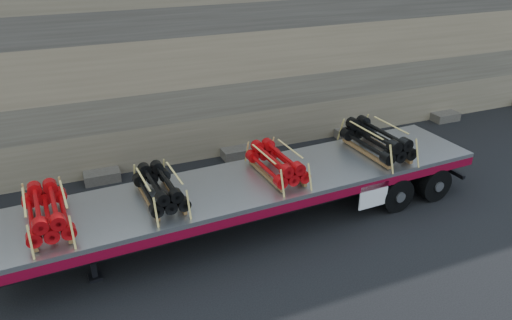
{
  "coord_description": "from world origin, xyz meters",
  "views": [
    {
      "loc": [
        -4.04,
        -11.41,
        8.08
      ],
      "look_at": [
        1.13,
        0.83,
        1.74
      ],
      "focal_mm": 35.0,
      "sensor_mm": 36.0,
      "label": 1
    }
  ],
  "objects_px": {
    "trailer": "(252,202)",
    "bundle_midfront": "(160,189)",
    "bundle_front": "(47,212)",
    "bundle_rear": "(377,141)",
    "bundle_midrear": "(277,164)"
  },
  "relations": [
    {
      "from": "trailer",
      "to": "bundle_midfront",
      "type": "xyz_separation_m",
      "value": [
        -2.65,
        -0.13,
        1.07
      ]
    },
    {
      "from": "trailer",
      "to": "bundle_front",
      "type": "bearing_deg",
      "value": -180.0
    },
    {
      "from": "trailer",
      "to": "bundle_front",
      "type": "xyz_separation_m",
      "value": [
        -5.41,
        -0.26,
        1.09
      ]
    },
    {
      "from": "bundle_midfront",
      "to": "bundle_rear",
      "type": "xyz_separation_m",
      "value": [
        7.01,
        0.34,
        0.06
      ]
    },
    {
      "from": "trailer",
      "to": "bundle_rear",
      "type": "distance_m",
      "value": 4.51
    },
    {
      "from": "bundle_midrear",
      "to": "bundle_front",
      "type": "bearing_deg",
      "value": -180.0
    },
    {
      "from": "bundle_front",
      "to": "bundle_rear",
      "type": "distance_m",
      "value": 9.79
    },
    {
      "from": "bundle_front",
      "to": "bundle_midfront",
      "type": "xyz_separation_m",
      "value": [
        2.77,
        0.13,
        -0.02
      ]
    },
    {
      "from": "bundle_midrear",
      "to": "bundle_rear",
      "type": "relative_size",
      "value": 0.88
    },
    {
      "from": "bundle_midrear",
      "to": "bundle_rear",
      "type": "xyz_separation_m",
      "value": [
        3.57,
        0.17,
        0.05
      ]
    },
    {
      "from": "bundle_midfront",
      "to": "trailer",
      "type": "bearing_deg",
      "value": 0.0
    },
    {
      "from": "bundle_front",
      "to": "bundle_rear",
      "type": "xyz_separation_m",
      "value": [
        9.77,
        0.47,
        0.04
      ]
    },
    {
      "from": "bundle_midfront",
      "to": "bundle_front",
      "type": "bearing_deg",
      "value": -180.0
    },
    {
      "from": "trailer",
      "to": "bundle_midfront",
      "type": "height_order",
      "value": "bundle_midfront"
    },
    {
      "from": "bundle_midrear",
      "to": "bundle_midfront",
      "type": "bearing_deg",
      "value": 180.0
    }
  ]
}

